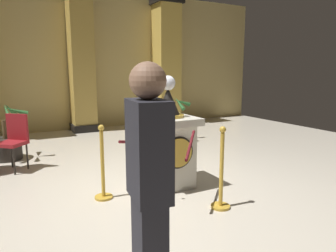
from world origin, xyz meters
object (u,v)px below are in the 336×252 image
object	(u,v)px
pedestal_clock	(168,144)
stanchion_near	(103,173)
potted_palm_left	(6,142)
cafe_chair_red	(14,137)
stanchion_far	(221,180)
bystander_guest	(149,188)
potted_palm_right	(174,126)

from	to	relation	value
pedestal_clock	stanchion_near	xyz separation A→B (m)	(-0.98, -0.00, -0.29)
potted_palm_left	cafe_chair_red	size ratio (longest dim) A/B	1.17
stanchion_near	stanchion_far	world-z (taller)	stanchion_far
potted_palm_left	bystander_guest	xyz separation A→B (m)	(0.83, -4.80, 0.60)
bystander_guest	cafe_chair_red	bearing A→B (deg)	99.77
pedestal_clock	bystander_guest	bearing A→B (deg)	-120.94
cafe_chair_red	potted_palm_left	bearing A→B (deg)	100.00
pedestal_clock	bystander_guest	distance (m)	2.48
stanchion_far	bystander_guest	world-z (taller)	bystander_guest
stanchion_near	cafe_chair_red	distance (m)	2.15
pedestal_clock	potted_palm_left	world-z (taller)	pedestal_clock
potted_palm_right	pedestal_clock	bearing A→B (deg)	-120.53
pedestal_clock	bystander_guest	size ratio (longest dim) A/B	0.93
stanchion_far	cafe_chair_red	bearing A→B (deg)	127.23
pedestal_clock	potted_palm_right	bearing A→B (deg)	59.47
pedestal_clock	stanchion_far	distance (m)	1.03
stanchion_near	potted_palm_right	size ratio (longest dim) A/B	0.90
pedestal_clock	potted_palm_left	size ratio (longest dim) A/B	1.44
cafe_chair_red	bystander_guest	bearing A→B (deg)	-80.23
stanchion_far	potted_palm_left	size ratio (longest dim) A/B	0.92
stanchion_near	stanchion_far	size ratio (longest dim) A/B	0.97
pedestal_clock	potted_palm_left	xyz separation A→B (m)	(-2.10, 2.68, -0.30)
pedestal_clock	stanchion_far	world-z (taller)	pedestal_clock
potted_palm_right	stanchion_far	bearing A→B (deg)	-110.42
pedestal_clock	bystander_guest	xyz separation A→B (m)	(-1.27, -2.11, 0.30)
potted_palm_left	potted_palm_right	xyz separation A→B (m)	(3.68, -0.00, 0.00)
potted_palm_right	cafe_chair_red	world-z (taller)	potted_palm_right
potted_palm_right	cafe_chair_red	size ratio (longest dim) A/B	1.16
stanchion_near	potted_palm_right	xyz separation A→B (m)	(2.56, 2.69, -0.01)
potted_palm_right	cafe_chair_red	xyz separation A→B (m)	(-3.54, -0.79, 0.24)
stanchion_near	pedestal_clock	bearing A→B (deg)	0.24
pedestal_clock	stanchion_far	size ratio (longest dim) A/B	1.57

